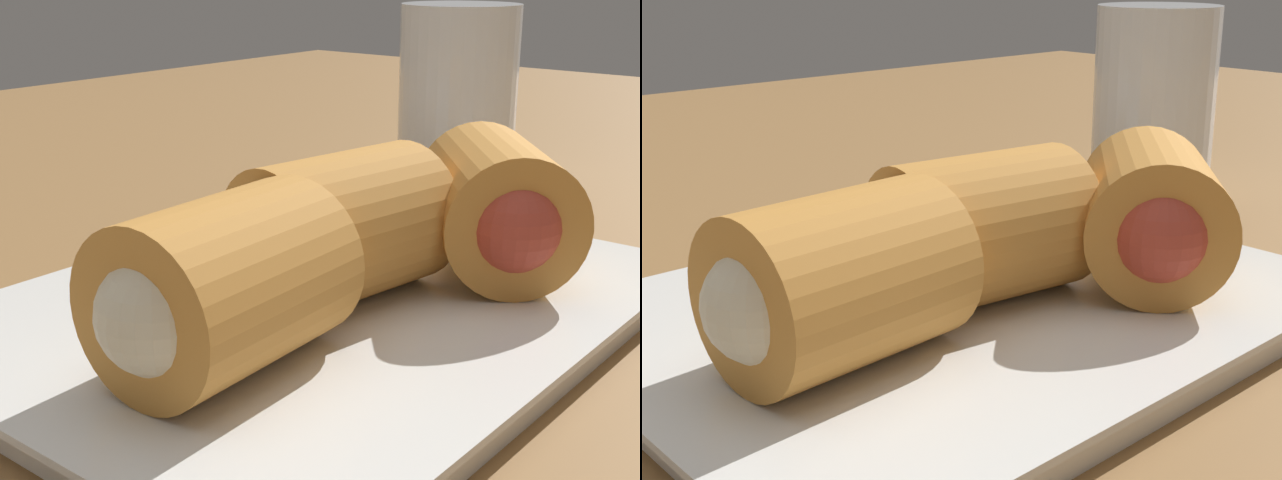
% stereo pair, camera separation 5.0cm
% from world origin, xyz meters
% --- Properties ---
extents(table_surface, '(1.80, 1.40, 0.02)m').
position_xyz_m(table_surface, '(0.00, 0.00, 0.01)').
color(table_surface, olive).
rests_on(table_surface, ground).
extents(serving_plate, '(0.29, 0.22, 0.01)m').
position_xyz_m(serving_plate, '(0.02, -0.01, 0.03)').
color(serving_plate, silver).
rests_on(serving_plate, table_surface).
extents(roll_front_left, '(0.10, 0.10, 0.06)m').
position_xyz_m(roll_front_left, '(0.09, -0.06, 0.07)').
color(roll_front_left, '#C68438').
rests_on(roll_front_left, serving_plate).
extents(roll_front_right, '(0.09, 0.07, 0.06)m').
position_xyz_m(roll_front_right, '(0.02, -0.02, 0.07)').
color(roll_front_right, '#C68438').
rests_on(roll_front_right, serving_plate).
extents(roll_back_left, '(0.09, 0.06, 0.06)m').
position_xyz_m(roll_back_left, '(-0.05, -0.03, 0.07)').
color(roll_back_left, '#C68438').
rests_on(roll_back_left, serving_plate).
extents(drinking_glass, '(0.08, 0.08, 0.12)m').
position_xyz_m(drinking_glass, '(0.25, 0.06, 0.08)').
color(drinking_glass, silver).
rests_on(drinking_glass, table_surface).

